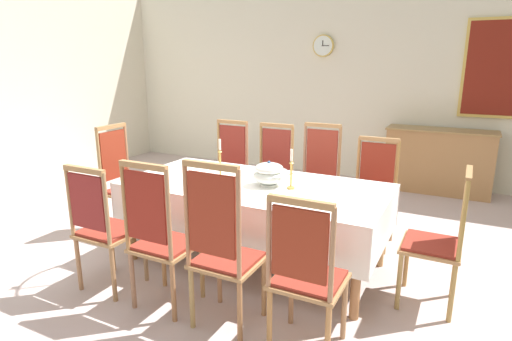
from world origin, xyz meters
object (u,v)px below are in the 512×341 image
Objects in this scene: chair_south_b at (160,235)px; candlestick_west at (220,163)px; chair_north_c at (317,179)px; framed_painting at (502,69)px; bowl_near_right at (166,185)px; chair_south_a at (103,226)px; soup_tureen at (269,174)px; chair_north_b at (272,174)px; sideboard at (438,161)px; chair_head_east at (441,237)px; spoon_primary at (291,174)px; chair_south_d at (306,273)px; candlestick_east at (291,173)px; chair_south_c at (222,247)px; spoon_secondary at (157,184)px; mounted_clock at (323,46)px; bowl_near_left at (278,171)px; chair_north_a at (228,169)px; chair_north_d at (373,190)px; dining_table at (254,192)px; chair_head_west at (124,180)px.

candlestick_west is (-0.07, 0.97, 0.33)m from chair_south_b.
chair_south_b is at bearing 74.45° from chair_north_c.
bowl_near_right is at bearing -123.65° from framed_painting.
chair_south_a is at bearing -117.57° from candlestick_west.
chair_north_b is at bearing 113.57° from soup_tureen.
chair_south_a is 4.63m from sideboard.
chair_head_east is 6.15× the size of spoon_primary.
chair_north_b is 1.06× the size of chair_south_d.
candlestick_east is 3.83m from framed_painting.
chair_north_c is 6.72× the size of spoon_primary.
chair_south_a is 1.71m from chair_south_d.
chair_south_c is 6.95× the size of spoon_secondary.
chair_south_c is 3.64× the size of mounted_clock.
chair_north_c reaches higher than bowl_near_left.
bowl_near_right is 1.19m from spoon_primary.
chair_north_a reaches higher than chair_south_a.
chair_north_a is 0.58m from chair_north_b.
chair_north_d is at bearing 36.06° from chair_head_east.
mounted_clock is (-0.70, 2.94, 1.28)m from spoon_primary.
chair_south_d is at bearing -48.43° from dining_table.
chair_south_b is 6.42× the size of bowl_near_left.
soup_tureen is 0.81× the size of candlestick_east.
framed_painting reaches higher than mounted_clock.
chair_south_a reaches higher than dining_table.
chair_head_east is (2.41, -0.97, -0.02)m from chair_north_a.
chair_north_d is 2.90m from framed_painting.
chair_north_b is at bearing 90.00° from chair_south_b.
dining_table is at bearing 73.94° from chair_south_b.
chair_north_d reaches higher than chair_south_d.
dining_table is 1.01m from chair_south_c.
chair_north_c is at bearing -179.76° from chair_north_b.
candlestick_east is at bearing -115.19° from framed_painting.
bowl_near_left is (-0.22, 1.38, 0.18)m from chair_south_c.
soup_tureen is (1.00, 0.96, 0.32)m from chair_south_a.
chair_south_a is at bearing 90.00° from chair_north_a.
framed_painting reaches higher than bowl_near_right.
chair_head_east is 5.99× the size of bowl_near_left.
chair_north_b is 2.83m from mounted_clock.
chair_south_a is 5.89× the size of bowl_near_left.
sideboard is at bearing 62.09° from chair_south_a.
chair_head_west is (-0.71, -0.97, 0.01)m from chair_north_a.
spoon_secondary is at bearing -149.58° from dining_table.
chair_south_c is 3.28× the size of candlestick_west.
bowl_near_left is at bearing 52.79° from bowl_near_right.
candlestick_west is at bearing -124.14° from framed_painting.
bowl_near_right is at bearing 101.90° from chair_head_east.
mounted_clock reaches higher than chair_head_east.
framed_painting is at bearing 55.86° from candlestick_west.
chair_head_west reaches higher than chair_north_b.
chair_head_west is 5.00m from framed_painting.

